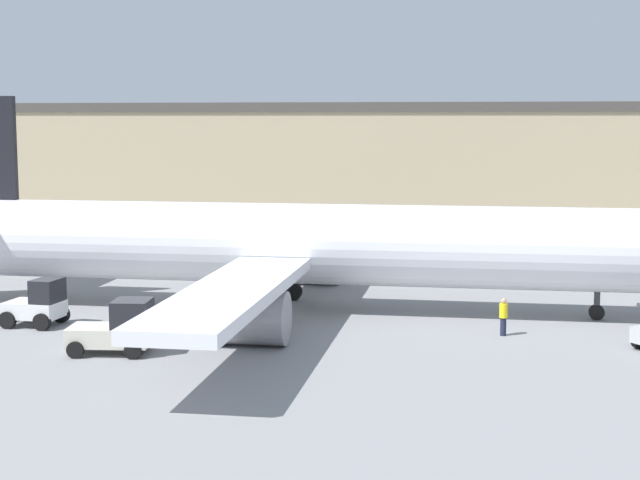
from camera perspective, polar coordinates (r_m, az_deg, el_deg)
name	(u,v)px	position (r m, az deg, el deg)	size (l,w,h in m)	color
ground_plane	(320,311)	(47.36, 0.00, -4.15)	(400.00, 400.00, 0.00)	gray
terminal_building	(240,167)	(82.27, -4.69, 4.28)	(84.42, 14.50, 10.41)	tan
airplane	(301,246)	(47.00, -1.12, -0.34)	(43.29, 36.23, 10.33)	white
ground_crew_worker	(503,316)	(42.61, 10.62, -4.35)	(0.36, 0.36, 1.62)	#1E2338
baggage_tug	(118,329)	(39.59, -11.69, -5.07)	(3.41, 2.40, 2.15)	beige
pushback_tug	(39,304)	(45.58, -16.06, -3.61)	(2.58, 2.16, 2.15)	silver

